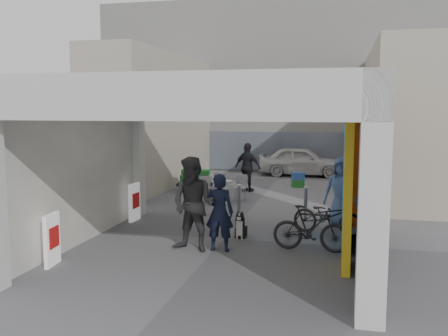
% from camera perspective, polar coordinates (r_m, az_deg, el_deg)
% --- Properties ---
extents(ground, '(90.00, 90.00, 0.00)m').
position_cam_1_polar(ground, '(11.57, 0.02, -8.08)').
color(ground, '#5E5D63').
rests_on(ground, ground).
extents(arcade_canopy, '(6.40, 6.45, 6.40)m').
position_cam_1_polar(arcade_canopy, '(10.29, 1.91, 3.06)').
color(arcade_canopy, beige).
rests_on(arcade_canopy, ground).
extents(far_building, '(18.00, 4.08, 8.00)m').
position_cam_1_polar(far_building, '(25.03, 7.41, 9.10)').
color(far_building, silver).
rests_on(far_building, ground).
extents(plaza_bldg_left, '(2.00, 9.00, 5.00)m').
position_cam_1_polar(plaza_bldg_left, '(19.70, -7.83, 5.38)').
color(plaza_bldg_left, '#A29A86').
rests_on(plaza_bldg_left, ground).
extents(plaza_bldg_right, '(2.00, 9.00, 5.00)m').
position_cam_1_polar(plaza_bldg_right, '(18.50, 19.30, 4.97)').
color(plaza_bldg_right, '#A29A86').
rests_on(plaza_bldg_right, ground).
extents(bollard_left, '(0.09, 0.09, 0.95)m').
position_cam_1_polar(bollard_left, '(14.12, -4.13, -3.39)').
color(bollard_left, gray).
rests_on(bollard_left, ground).
extents(bollard_center, '(0.09, 0.09, 0.90)m').
position_cam_1_polar(bollard_center, '(13.63, 1.71, -3.86)').
color(bollard_center, gray).
rests_on(bollard_center, ground).
extents(bollard_right, '(0.09, 0.09, 0.91)m').
position_cam_1_polar(bollard_right, '(13.39, 9.31, -4.13)').
color(bollard_right, gray).
rests_on(bollard_right, ground).
extents(advert_board_near, '(0.15, 0.56, 1.00)m').
position_cam_1_polar(advert_board_near, '(10.11, -19.05, -7.71)').
color(advert_board_near, white).
rests_on(advert_board_near, ground).
extents(advert_board_far, '(0.12, 0.55, 1.00)m').
position_cam_1_polar(advert_board_far, '(13.49, -10.19, -3.84)').
color(advert_board_far, white).
rests_on(advert_board_far, ground).
extents(cafe_set, '(1.41, 1.14, 0.85)m').
position_cam_1_polar(cafe_set, '(16.05, -0.32, -2.77)').
color(cafe_set, '#9D9DA2').
rests_on(cafe_set, ground).
extents(produce_stand, '(1.20, 0.65, 0.79)m').
position_cam_1_polar(produce_stand, '(17.96, -3.37, -1.71)').
color(produce_stand, black).
rests_on(produce_stand, ground).
extents(crate_stack, '(0.53, 0.47, 0.56)m').
position_cam_1_polar(crate_stack, '(19.16, 8.44, -1.33)').
color(crate_stack, '#1A5B20').
rests_on(crate_stack, ground).
extents(border_collie, '(0.24, 0.47, 0.65)m').
position_cam_1_polar(border_collie, '(11.58, 1.89, -6.76)').
color(border_collie, black).
rests_on(border_collie, ground).
extents(man_with_dog, '(0.61, 0.42, 1.64)m').
position_cam_1_polar(man_with_dog, '(10.45, -0.53, -5.10)').
color(man_with_dog, black).
rests_on(man_with_dog, ground).
extents(man_back_turned, '(1.11, 0.94, 1.99)m').
position_cam_1_polar(man_back_turned, '(10.44, -3.53, -4.15)').
color(man_back_turned, '#363639').
rests_on(man_back_turned, ground).
extents(man_elderly, '(0.94, 0.69, 1.76)m').
position_cam_1_polar(man_elderly, '(12.98, 13.25, -2.65)').
color(man_elderly, '#5874AB').
rests_on(man_elderly, ground).
extents(man_crates, '(1.11, 0.78, 1.75)m').
position_cam_1_polar(man_crates, '(17.89, 2.73, 0.08)').
color(man_crates, black).
rests_on(man_crates, ground).
extents(bicycle_front, '(1.79, 1.04, 0.89)m').
position_cam_1_polar(bicycle_front, '(12.11, 11.77, -5.39)').
color(bicycle_front, black).
rests_on(bicycle_front, ground).
extents(bicycle_rear, '(1.63, 0.56, 0.96)m').
position_cam_1_polar(bicycle_rear, '(10.66, 9.93, -6.82)').
color(bicycle_rear, black).
rests_on(bicycle_rear, ground).
extents(white_van, '(3.83, 1.57, 1.30)m').
position_cam_1_polar(white_van, '(22.36, 8.92, 0.78)').
color(white_van, silver).
rests_on(white_van, ground).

